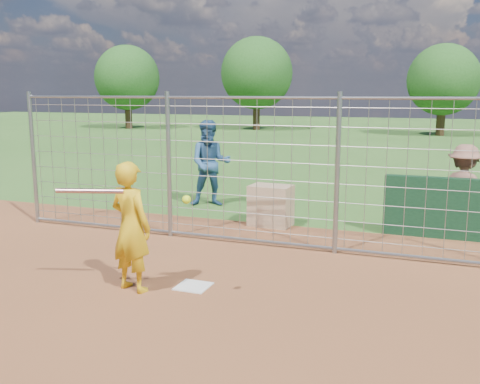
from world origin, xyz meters
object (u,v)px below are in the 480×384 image
at_px(bystander_c, 463,190).
at_px(batter, 131,227).
at_px(bystander_a, 210,163).
at_px(equipment_bin, 271,206).

bearing_deg(bystander_c, batter, 61.40).
height_order(bystander_a, equipment_bin, bystander_a).
xyz_separation_m(batter, bystander_c, (4.16, 4.52, -0.03)).
height_order(bystander_c, equipment_bin, bystander_c).
distance_m(batter, equipment_bin, 4.05).
xyz_separation_m(bystander_c, equipment_bin, (-3.48, -0.55, -0.43)).
relative_size(bystander_a, equipment_bin, 2.46).
height_order(batter, equipment_bin, batter).
distance_m(batter, bystander_c, 6.15).
relative_size(bystander_a, bystander_c, 1.18).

